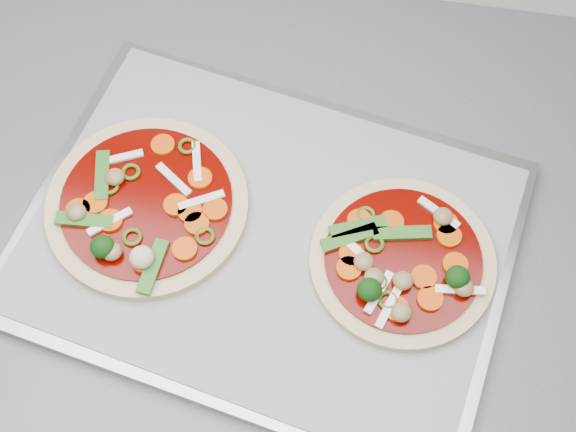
# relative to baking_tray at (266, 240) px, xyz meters

# --- Properties ---
(base_cabinet) EXTENTS (3.60, 0.60, 0.86)m
(base_cabinet) POSITION_rel_baking_tray_xyz_m (-0.11, 0.06, -0.48)
(base_cabinet) COLOR #B0B0AE
(base_cabinet) RESTS_ON ground
(countertop) EXTENTS (3.60, 0.60, 0.04)m
(countertop) POSITION_rel_baking_tray_xyz_m (-0.11, 0.06, -0.03)
(countertop) COLOR slate
(countertop) RESTS_ON base_cabinet
(baking_tray) EXTENTS (0.54, 0.44, 0.02)m
(baking_tray) POSITION_rel_baking_tray_xyz_m (0.00, 0.00, 0.00)
(baking_tray) COLOR gray
(baking_tray) RESTS_ON countertop
(parchment) EXTENTS (0.52, 0.42, 0.00)m
(parchment) POSITION_rel_baking_tray_xyz_m (0.00, 0.00, 0.01)
(parchment) COLOR gray
(parchment) RESTS_ON baking_tray
(pizza_left) EXTENTS (0.25, 0.25, 0.04)m
(pizza_left) POSITION_rel_baking_tray_xyz_m (-0.13, 0.01, 0.02)
(pizza_left) COLOR #D8C184
(pizza_left) RESTS_ON parchment
(pizza_right) EXTENTS (0.21, 0.21, 0.03)m
(pizza_right) POSITION_rel_baking_tray_xyz_m (0.14, -0.01, 0.02)
(pizza_right) COLOR #D8C184
(pizza_right) RESTS_ON parchment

